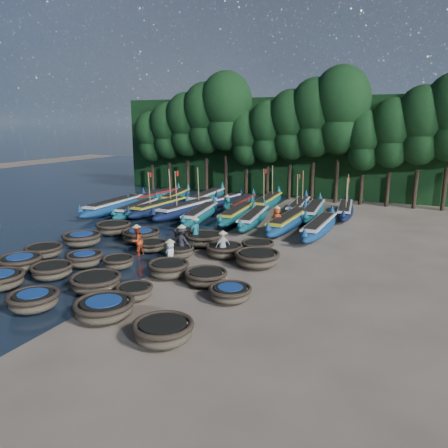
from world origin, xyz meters
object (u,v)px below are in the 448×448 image
at_px(coracle_10, 44,251).
at_px(coracle_17, 180,251).
at_px(coracle_9, 230,293).
at_px(long_boat_13, 241,204).
at_px(coracle_6, 52,271).
at_px(long_boat_14, 267,202).
at_px(coracle_7, 96,282).
at_px(coracle_5, 20,262).
at_px(coracle_20, 113,228).
at_px(long_boat_11, 206,198).
at_px(fisherman_0, 170,254).
at_px(fisherman_6, 277,219).
at_px(long_boat_3, 188,209).
at_px(long_boat_5, 238,214).
at_px(coracle_23, 204,239).
at_px(long_boat_7, 289,221).
at_px(coracle_11, 85,259).
at_px(long_boat_15, 299,207).
at_px(coracle_3, 104,308).
at_px(coracle_4, 163,331).
at_px(long_boat_1, 137,209).
at_px(long_boat_12, 221,201).
at_px(long_boat_0, 115,206).
at_px(long_boat_16, 313,211).
at_px(coracle_24, 258,246).
at_px(coracle_14, 206,277).
at_px(coracle_16, 151,246).
at_px(coracle_22, 186,233).
at_px(long_boat_6, 253,218).
at_px(coracle_15, 82,239).
at_px(long_boat_17, 345,210).
at_px(fisherman_5, 227,207).
at_px(long_boat_10, 175,197).
at_px(coracle_1, 0,280).
at_px(coracle_13, 168,269).
at_px(coracle_12, 118,262).
at_px(fisherman_1, 195,231).
at_px(coracle_18, 224,250).
at_px(coracle_8, 134,291).
at_px(long_boat_9, 156,197).
at_px(long_boat_4, 200,214).
at_px(coracle_2, 33,300).
at_px(long_boat_2, 161,207).

xyz_separation_m(coracle_10, coracle_17, (7.03, 3.19, -0.02)).
height_order(coracle_9, long_boat_13, long_boat_13).
relative_size(coracle_6, long_boat_14, 0.28).
bearing_deg(coracle_7, coracle_5, 173.19).
height_order(coracle_20, long_boat_11, long_boat_11).
relative_size(fisherman_0, fisherman_6, 0.86).
height_order(long_boat_3, long_boat_5, long_boat_3).
distance_m(coracle_23, fisherman_0, 4.55).
bearing_deg(fisherman_6, long_boat_7, -93.31).
xyz_separation_m(coracle_11, long_boat_13, (1.62, 17.82, 0.10)).
xyz_separation_m(coracle_20, long_boat_15, (9.61, 12.32, 0.07)).
relative_size(coracle_3, long_boat_11, 0.30).
height_order(coracle_4, coracle_5, coracle_4).
bearing_deg(long_boat_1, long_boat_12, 44.47).
height_order(long_boat_0, long_boat_7, long_boat_0).
bearing_deg(long_boat_16, coracle_24, -98.61).
height_order(long_boat_5, long_boat_12, long_boat_5).
distance_m(coracle_14, coracle_16, 6.47).
xyz_separation_m(coracle_22, long_boat_6, (2.65, 5.46, 0.17)).
xyz_separation_m(coracle_15, coracle_24, (10.48, 3.07, -0.05)).
height_order(coracle_16, long_boat_3, long_boat_3).
height_order(long_boat_17, fisherman_5, long_boat_17).
bearing_deg(coracle_20, long_boat_6, 40.55).
bearing_deg(long_boat_10, coracle_17, -67.69).
bearing_deg(fisherman_5, long_boat_3, 104.57).
distance_m(long_boat_3, fisherman_6, 8.48).
bearing_deg(fisherman_6, coracle_1, 84.40).
bearing_deg(coracle_4, coracle_13, 120.07).
distance_m(long_boat_5, long_boat_16, 6.21).
bearing_deg(coracle_6, long_boat_11, 95.82).
bearing_deg(coracle_12, long_boat_6, 76.41).
distance_m(long_boat_13, fisherman_1, 12.14).
xyz_separation_m(long_boat_15, long_boat_17, (3.77, 0.34, -0.03)).
bearing_deg(fisherman_5, coracle_16, 179.79).
distance_m(coracle_10, coracle_18, 10.26).
relative_size(coracle_8, long_boat_9, 0.21).
xyz_separation_m(coracle_12, long_boat_4, (-1.31, 11.84, 0.19)).
xyz_separation_m(coracle_4, long_boat_7, (-0.71, 17.82, 0.14)).
relative_size(coracle_7, long_boat_12, 0.36).
bearing_deg(coracle_2, long_boat_17, 70.52).
distance_m(long_boat_2, long_boat_6, 8.59).
bearing_deg(long_boat_3, fisherman_0, -57.67).
height_order(coracle_1, coracle_18, coracle_1).
relative_size(coracle_11, coracle_18, 0.90).
xyz_separation_m(coracle_15, long_boat_16, (11.15, 14.16, 0.10)).
bearing_deg(coracle_4, long_boat_3, 116.73).
xyz_separation_m(coracle_2, long_boat_5, (1.12, 18.88, 0.12)).
distance_m(coracle_23, long_boat_5, 7.62).
bearing_deg(long_boat_14, fisherman_6, -70.23).
bearing_deg(long_boat_7, fisherman_6, -114.11).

